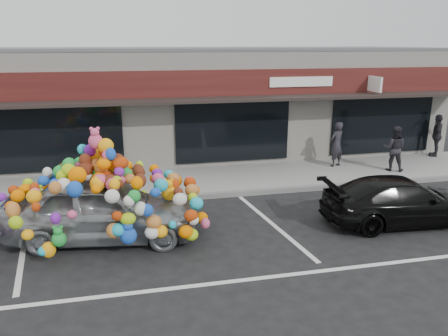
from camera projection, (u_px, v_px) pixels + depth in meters
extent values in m
plane|color=black|center=(164.00, 238.00, 10.48)|extent=(90.00, 90.00, 0.00)
cube|color=white|center=(144.00, 104.00, 17.88)|extent=(24.00, 6.00, 4.20)
cube|color=#59595B|center=(142.00, 49.00, 17.28)|extent=(24.00, 6.00, 0.12)
cube|color=#3E1111|center=(147.00, 84.00, 14.69)|extent=(24.00, 0.18, 0.90)
cube|color=black|center=(148.00, 101.00, 14.34)|extent=(24.00, 1.20, 0.10)
cube|color=white|center=(374.00, 84.00, 15.98)|extent=(0.08, 0.95, 0.55)
cube|color=white|center=(301.00, 82.00, 15.72)|extent=(2.40, 0.04, 0.35)
cube|color=black|center=(59.00, 138.00, 14.59)|extent=(4.20, 0.12, 2.30)
cube|color=black|center=(233.00, 130.00, 15.83)|extent=(4.20, 0.12, 2.30)
cube|color=black|center=(382.00, 124.00, 17.07)|extent=(4.20, 0.12, 2.30)
cube|color=gray|center=(154.00, 184.00, 14.21)|extent=(26.00, 3.00, 0.15)
cube|color=slate|center=(157.00, 200.00, 12.81)|extent=(26.00, 0.18, 0.16)
cube|color=silver|center=(24.00, 247.00, 10.01)|extent=(0.73, 4.37, 0.01)
cube|color=silver|center=(273.00, 224.00, 11.25)|extent=(0.73, 4.37, 0.01)
cube|color=silver|center=(274.00, 276.00, 8.74)|extent=(14.00, 0.12, 0.01)
imported|color=gray|center=(103.00, 209.00, 10.24)|extent=(2.40, 4.67, 1.52)
ellipsoid|color=#CE5118|center=(98.00, 154.00, 9.87)|extent=(1.59, 2.04, 1.14)
sphere|color=yellow|center=(169.00, 193.00, 10.33)|extent=(0.34, 0.34, 0.34)
sphere|color=blue|center=(130.00, 232.00, 9.50)|extent=(0.36, 0.36, 0.36)
sphere|color=#2FC45D|center=(72.00, 203.00, 11.02)|extent=(0.30, 0.30, 0.30)
sphere|color=#DF5B79|center=(96.00, 131.00, 9.72)|extent=(0.32, 0.32, 0.32)
sphere|color=#F75F00|center=(41.00, 198.00, 9.96)|extent=(0.30, 0.30, 0.30)
imported|color=black|center=(401.00, 201.00, 11.22)|extent=(1.89, 4.21, 1.20)
imported|color=black|center=(336.00, 144.00, 15.78)|extent=(0.70, 0.59, 1.64)
imported|color=black|center=(394.00, 148.00, 15.26)|extent=(0.97, 0.91, 1.59)
imported|color=black|center=(437.00, 135.00, 17.20)|extent=(1.04, 0.90, 1.67)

